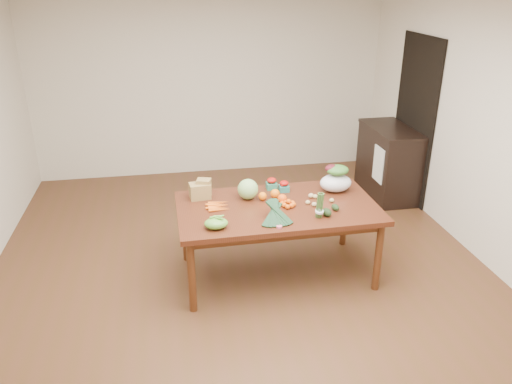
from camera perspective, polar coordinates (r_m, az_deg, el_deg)
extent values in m
plane|color=#53301C|center=(5.03, -1.45, -9.70)|extent=(6.00, 6.00, 0.00)
cube|color=beige|center=(7.32, -5.32, 12.42)|extent=(5.00, 0.02, 2.70)
cube|color=beige|center=(5.39, 25.83, 6.07)|extent=(0.02, 6.00, 2.70)
cube|color=#492011|center=(4.90, 2.39, -5.54)|extent=(1.90, 1.08, 0.75)
cube|color=black|center=(6.76, 17.63, 7.86)|extent=(0.02, 1.00, 2.10)
cube|color=black|center=(6.87, 14.86, 3.35)|extent=(0.52, 1.02, 0.94)
cube|color=white|center=(6.51, 13.81, 3.08)|extent=(0.02, 0.28, 0.45)
sphere|color=#96B96B|center=(4.83, -0.93, 0.32)|extent=(0.20, 0.20, 0.20)
sphere|color=orange|center=(4.82, 0.76, -0.48)|extent=(0.08, 0.08, 0.08)
sphere|color=orange|center=(4.87, 2.20, -0.18)|extent=(0.09, 0.09, 0.09)
sphere|color=#FF580F|center=(4.76, 3.01, -0.77)|extent=(0.09, 0.09, 0.09)
ellipsoid|color=#6AA738|center=(4.31, -4.58, -3.59)|extent=(0.21, 0.16, 0.09)
ellipsoid|color=#CEBC77|center=(4.77, 5.94, -1.18)|extent=(0.05, 0.04, 0.04)
ellipsoid|color=tan|center=(4.73, 6.67, -1.41)|extent=(0.05, 0.04, 0.04)
ellipsoid|color=tan|center=(4.90, 6.80, -0.50)|extent=(0.05, 0.04, 0.04)
ellipsoid|color=tan|center=(4.91, 6.30, -0.42)|extent=(0.06, 0.05, 0.05)
ellipsoid|color=tan|center=(4.84, 8.65, -0.94)|extent=(0.05, 0.04, 0.04)
ellipsoid|color=black|center=(4.55, 8.10, -2.31)|extent=(0.10, 0.13, 0.07)
ellipsoid|color=black|center=(4.67, 9.05, -1.75)|extent=(0.08, 0.10, 0.06)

